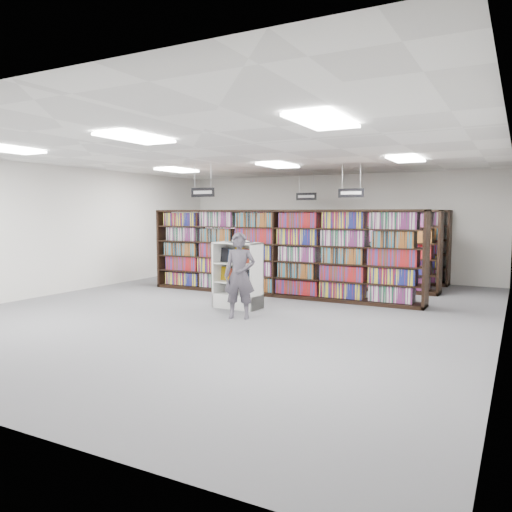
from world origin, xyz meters
The scene contains 20 objects.
floor centered at (0.00, 0.00, 0.00)m, with size 12.00×12.00×0.00m, color #4B4B50.
ceiling centered at (0.00, 0.00, 3.20)m, with size 10.00×12.00×0.10m, color silver.
wall_back centered at (0.00, 6.00, 1.60)m, with size 10.00×0.10×3.20m, color silver.
wall_left centered at (-5.00, 0.00, 1.60)m, with size 0.10×12.00×3.20m, color silver.
wall_right centered at (5.00, 0.00, 1.60)m, with size 0.10×12.00×3.20m, color silver.
bookshelf_row_near centered at (0.00, 2.00, 1.05)m, with size 7.00×0.60×2.10m.
bookshelf_row_mid centered at (0.00, 4.00, 1.05)m, with size 7.00×0.60×2.10m.
bookshelf_row_far centered at (0.00, 5.70, 1.05)m, with size 7.00×0.60×2.10m.
aisle_sign_left centered at (-1.50, 1.00, 2.53)m, with size 0.65×0.02×0.80m.
aisle_sign_right centered at (1.50, 3.00, 2.53)m, with size 0.65×0.02×0.80m.
aisle_sign_center centered at (-0.50, 5.00, 2.53)m, with size 0.65×0.02×0.80m.
troffer_front_left centered at (-3.00, -3.00, 3.16)m, with size 0.60×1.20×0.04m, color white.
troffer_front_center centered at (0.00, -3.00, 3.16)m, with size 0.60×1.20×0.04m, color white.
troffer_front_right centered at (3.00, -3.00, 3.16)m, with size 0.60×1.20×0.04m, color white.
troffer_back_left centered at (-3.00, 2.00, 3.16)m, with size 0.60×1.20×0.04m, color white.
troffer_back_center centered at (0.00, 2.00, 3.16)m, with size 0.60×1.20×0.04m, color white.
troffer_back_right centered at (3.00, 2.00, 3.16)m, with size 0.60×1.20×0.04m, color white.
endcap_display centered at (-0.08, 0.22, 0.48)m, with size 1.03×0.56×1.40m.
open_book centered at (-0.05, 0.19, 1.44)m, with size 0.60×0.44×0.12m.
shopper centered at (0.48, -0.70, 0.83)m, with size 0.60×0.40×1.66m, color #4A454F.
Camera 1 is at (5.22, -8.91, 2.03)m, focal length 35.00 mm.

